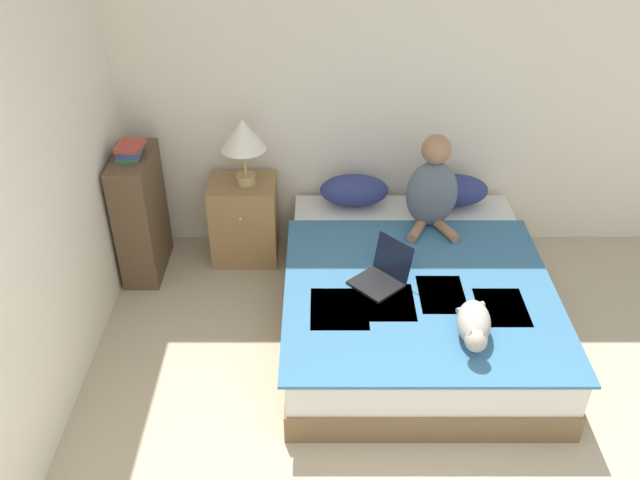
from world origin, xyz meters
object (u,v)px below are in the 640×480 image
object	(u,v)px
bed	(413,298)
pillow_near	(354,190)
cat_tabby	(473,325)
pillow_far	(453,190)
nightstand	(244,220)
bookshelf	(140,215)
person_sitting	(432,188)
laptop_open	(381,275)
book_stack_top	(129,150)
table_lamp	(242,137)

from	to	relation	value
bed	pillow_near	world-z (taller)	pillow_near
bed	cat_tabby	bearing A→B (deg)	-69.33
pillow_far	cat_tabby	bearing A→B (deg)	-94.98
bed	cat_tabby	size ratio (longest dim) A/B	3.96
bed	pillow_near	distance (m)	1.01
nightstand	bookshelf	xyz separation A→B (m)	(-0.73, -0.17, 0.15)
pillow_far	person_sitting	world-z (taller)	person_sitting
pillow_far	nightstand	distance (m)	1.60
pillow_far	bookshelf	xyz separation A→B (m)	(-2.32, -0.21, -0.09)
laptop_open	nightstand	xyz separation A→B (m)	(-0.97, 0.94, -0.18)
bookshelf	book_stack_top	world-z (taller)	book_stack_top
pillow_near	person_sitting	size ratio (longest dim) A/B	0.73
pillow_near	bed	bearing A→B (deg)	-66.74
cat_tabby	table_lamp	xyz separation A→B (m)	(-1.42, 1.47, 0.47)
pillow_near	nightstand	size ratio (longest dim) A/B	0.80
nightstand	book_stack_top	size ratio (longest dim) A/B	2.64
pillow_far	table_lamp	bearing A→B (deg)	-178.45
cat_tabby	laptop_open	xyz separation A→B (m)	(-0.48, 0.53, -0.04)
table_lamp	cat_tabby	bearing A→B (deg)	-46.02
pillow_far	cat_tabby	xyz separation A→B (m)	(-0.13, -1.51, -0.02)
bed	nightstand	world-z (taller)	nightstand
book_stack_top	bed	bearing A→B (deg)	-18.72
cat_tabby	nightstand	distance (m)	2.08
bed	table_lamp	size ratio (longest dim) A/B	4.09
laptop_open	table_lamp	bearing A→B (deg)	-177.94
person_sitting	table_lamp	bearing A→B (deg)	169.04
laptop_open	bookshelf	size ratio (longest dim) A/B	0.44
pillow_far	laptop_open	xyz separation A→B (m)	(-0.61, -0.98, -0.06)
person_sitting	cat_tabby	distance (m)	1.23
person_sitting	pillow_near	bearing A→B (deg)	150.48
nightstand	table_lamp	bearing A→B (deg)	-6.91
pillow_near	pillow_far	world-z (taller)	same
pillow_far	person_sitting	distance (m)	0.42
book_stack_top	cat_tabby	bearing A→B (deg)	-30.78
bookshelf	book_stack_top	distance (m)	0.53
cat_tabby	table_lamp	distance (m)	2.10
pillow_far	table_lamp	xyz separation A→B (m)	(-1.55, -0.04, 0.46)
nightstand	book_stack_top	xyz separation A→B (m)	(-0.73, -0.17, 0.68)
table_lamp	laptop_open	bearing A→B (deg)	-44.94
table_lamp	pillow_far	bearing A→B (deg)	1.55
cat_tabby	person_sitting	bearing A→B (deg)	-167.76
bed	person_sitting	distance (m)	0.79
pillow_near	pillow_far	distance (m)	0.75
bed	person_sitting	world-z (taller)	person_sitting
cat_tabby	nightstand	world-z (taller)	nightstand
book_stack_top	pillow_near	bearing A→B (deg)	7.71
bed	pillow_near	size ratio (longest dim) A/B	4.02
laptop_open	bookshelf	xyz separation A→B (m)	(-1.71, 0.77, -0.03)
pillow_far	person_sitting	bearing A→B (deg)	-126.04
pillow_near	nightstand	bearing A→B (deg)	-177.40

